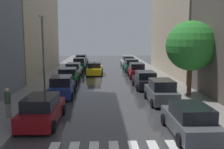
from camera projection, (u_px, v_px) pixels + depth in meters
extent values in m
cube|color=#38383A|center=(105.00, 77.00, 32.23)|extent=(28.00, 72.00, 0.04)
cube|color=gray|center=(53.00, 76.00, 31.93)|extent=(3.00, 72.00, 0.15)
cube|color=gray|center=(157.00, 76.00, 32.51)|extent=(3.00, 72.00, 0.15)
cube|color=#B2A38C|center=(23.00, 15.00, 34.83)|extent=(6.00, 20.79, 15.78)
cube|color=#B2A38C|center=(188.00, 15.00, 33.83)|extent=(6.00, 18.12, 15.61)
cube|color=maroon|center=(43.00, 113.00, 14.87)|extent=(1.99, 4.74, 0.81)
cube|color=black|center=(41.00, 102.00, 14.53)|extent=(1.71, 2.63, 0.66)
cylinder|color=black|center=(34.00, 110.00, 16.42)|extent=(0.24, 0.65, 0.64)
cylinder|color=black|center=(63.00, 110.00, 16.45)|extent=(0.24, 0.65, 0.64)
cylinder|color=black|center=(17.00, 127.00, 13.36)|extent=(0.24, 0.65, 0.64)
cylinder|color=black|center=(53.00, 127.00, 13.39)|extent=(0.24, 0.65, 0.64)
cube|color=navy|center=(62.00, 89.00, 21.44)|extent=(1.92, 4.38, 0.86)
cube|color=black|center=(62.00, 80.00, 21.11)|extent=(1.65, 2.43, 0.70)
cylinder|color=black|center=(54.00, 89.00, 22.83)|extent=(0.24, 0.65, 0.64)
cylinder|color=black|center=(74.00, 89.00, 22.96)|extent=(0.24, 0.65, 0.64)
cylinder|color=black|center=(48.00, 97.00, 20.00)|extent=(0.24, 0.65, 0.64)
cylinder|color=black|center=(72.00, 96.00, 20.13)|extent=(0.24, 0.65, 0.64)
cube|color=#0C4C2D|center=(68.00, 78.00, 27.05)|extent=(1.90, 4.16, 0.85)
cube|color=black|center=(68.00, 71.00, 26.73)|extent=(1.66, 2.29, 0.69)
cylinder|color=black|center=(61.00, 79.00, 28.41)|extent=(0.22, 0.64, 0.64)
cylinder|color=black|center=(78.00, 79.00, 28.48)|extent=(0.22, 0.64, 0.64)
cylinder|color=black|center=(57.00, 83.00, 25.70)|extent=(0.22, 0.64, 0.64)
cylinder|color=black|center=(76.00, 83.00, 25.77)|extent=(0.22, 0.64, 0.64)
cube|color=silver|center=(74.00, 71.00, 32.62)|extent=(1.89, 4.70, 0.82)
cube|color=black|center=(73.00, 66.00, 32.28)|extent=(1.64, 2.59, 0.67)
cylinder|color=black|center=(68.00, 72.00, 34.16)|extent=(0.23, 0.64, 0.64)
cylinder|color=black|center=(82.00, 72.00, 34.21)|extent=(0.23, 0.64, 0.64)
cylinder|color=black|center=(65.00, 75.00, 31.11)|extent=(0.23, 0.64, 0.64)
cylinder|color=black|center=(80.00, 75.00, 31.16)|extent=(0.23, 0.64, 0.64)
cube|color=#0C4C2D|center=(79.00, 65.00, 38.95)|extent=(1.78, 4.39, 0.89)
cube|color=black|center=(79.00, 60.00, 38.62)|extent=(1.57, 2.42, 0.73)
cylinder|color=black|center=(75.00, 66.00, 40.39)|extent=(0.22, 0.64, 0.64)
cylinder|color=black|center=(86.00, 66.00, 40.47)|extent=(0.22, 0.64, 0.64)
cylinder|color=black|center=(73.00, 69.00, 37.52)|extent=(0.22, 0.64, 0.64)
cylinder|color=black|center=(85.00, 69.00, 37.60)|extent=(0.22, 0.64, 0.64)
cube|color=brown|center=(82.00, 61.00, 45.15)|extent=(2.01, 4.82, 0.90)
cube|color=black|center=(81.00, 57.00, 44.80)|extent=(1.71, 2.68, 0.74)
cylinder|color=black|center=(78.00, 62.00, 46.74)|extent=(0.25, 0.65, 0.64)
cylinder|color=black|center=(88.00, 62.00, 46.75)|extent=(0.25, 0.65, 0.64)
cylinder|color=black|center=(75.00, 64.00, 43.64)|extent=(0.25, 0.65, 0.64)
cylinder|color=black|center=(86.00, 64.00, 43.65)|extent=(0.25, 0.65, 0.64)
cube|color=#474C51|center=(189.00, 124.00, 13.09)|extent=(1.88, 4.44, 0.78)
cube|color=black|center=(191.00, 111.00, 12.77)|extent=(1.65, 2.44, 0.64)
cylinder|color=black|center=(164.00, 119.00, 14.53)|extent=(0.22, 0.64, 0.64)
cylinder|color=black|center=(197.00, 119.00, 14.61)|extent=(0.22, 0.64, 0.64)
cylinder|color=black|center=(180.00, 140.00, 11.64)|extent=(0.22, 0.64, 0.64)
cylinder|color=black|center=(220.00, 139.00, 11.72)|extent=(0.22, 0.64, 0.64)
cube|color=#474C51|center=(161.00, 95.00, 19.42)|extent=(1.84, 4.06, 0.89)
cube|color=black|center=(162.00, 85.00, 19.10)|extent=(1.61, 2.24, 0.73)
cylinder|color=black|center=(146.00, 95.00, 20.74)|extent=(0.22, 0.64, 0.64)
cylinder|color=black|center=(168.00, 94.00, 20.83)|extent=(0.22, 0.64, 0.64)
cylinder|color=black|center=(153.00, 103.00, 18.10)|extent=(0.22, 0.64, 0.64)
cylinder|color=black|center=(178.00, 103.00, 18.18)|extent=(0.22, 0.64, 0.64)
cube|color=black|center=(145.00, 82.00, 24.90)|extent=(1.95, 4.23, 0.82)
cube|color=black|center=(146.00, 75.00, 24.58)|extent=(1.69, 2.34, 0.67)
cylinder|color=black|center=(133.00, 82.00, 26.25)|extent=(0.23, 0.64, 0.64)
cylinder|color=black|center=(151.00, 82.00, 26.36)|extent=(0.23, 0.64, 0.64)
cylinder|color=black|center=(138.00, 88.00, 23.51)|extent=(0.23, 0.64, 0.64)
cylinder|color=black|center=(158.00, 88.00, 23.62)|extent=(0.23, 0.64, 0.64)
cube|color=maroon|center=(137.00, 72.00, 31.51)|extent=(1.89, 4.64, 0.88)
cube|color=black|center=(137.00, 66.00, 31.17)|extent=(1.63, 2.56, 0.72)
cylinder|color=black|center=(128.00, 73.00, 33.03)|extent=(0.23, 0.64, 0.64)
cylinder|color=black|center=(142.00, 73.00, 33.07)|extent=(0.23, 0.64, 0.64)
cylinder|color=black|center=(130.00, 77.00, 30.03)|extent=(0.23, 0.64, 0.64)
cylinder|color=black|center=(146.00, 77.00, 30.07)|extent=(0.23, 0.64, 0.64)
cube|color=#0C4C2D|center=(131.00, 67.00, 37.38)|extent=(1.99, 4.70, 0.85)
cube|color=black|center=(131.00, 62.00, 37.04)|extent=(1.72, 2.60, 0.70)
cylinder|color=black|center=(123.00, 68.00, 38.88)|extent=(0.23, 0.64, 0.64)
cylinder|color=black|center=(136.00, 67.00, 39.00)|extent=(0.23, 0.64, 0.64)
cylinder|color=black|center=(126.00, 70.00, 35.84)|extent=(0.23, 0.64, 0.64)
cylinder|color=black|center=(139.00, 70.00, 35.96)|extent=(0.23, 0.64, 0.64)
cube|color=silver|center=(128.00, 63.00, 43.19)|extent=(1.99, 4.49, 0.84)
cube|color=black|center=(128.00, 58.00, 42.86)|extent=(1.70, 2.49, 0.69)
cylinder|color=black|center=(121.00, 64.00, 44.60)|extent=(0.24, 0.65, 0.64)
cylinder|color=black|center=(132.00, 63.00, 44.74)|extent=(0.24, 0.65, 0.64)
cylinder|color=black|center=(123.00, 65.00, 41.71)|extent=(0.24, 0.65, 0.64)
cylinder|color=black|center=(135.00, 65.00, 41.85)|extent=(0.24, 0.65, 0.64)
cube|color=yellow|center=(95.00, 70.00, 33.89)|extent=(1.98, 4.67, 0.80)
cube|color=black|center=(95.00, 65.00, 33.55)|extent=(1.70, 2.59, 0.65)
cube|color=#F2EDCC|center=(95.00, 62.00, 33.49)|extent=(0.21, 0.37, 0.18)
cylinder|color=black|center=(89.00, 71.00, 35.42)|extent=(0.24, 0.65, 0.64)
cylinder|color=black|center=(102.00, 71.00, 35.45)|extent=(0.24, 0.65, 0.64)
cylinder|color=black|center=(87.00, 74.00, 32.40)|extent=(0.24, 0.65, 0.64)
cylinder|color=black|center=(101.00, 74.00, 32.43)|extent=(0.24, 0.65, 0.64)
cylinder|color=gray|center=(8.00, 111.00, 15.38)|extent=(0.28, 0.28, 0.85)
cylinder|color=#38513D|center=(8.00, 98.00, 15.27)|extent=(0.36, 0.36, 0.68)
sphere|color=tan|center=(7.00, 90.00, 15.20)|extent=(0.27, 0.27, 0.27)
cylinder|color=#513823|center=(189.00, 81.00, 21.18)|extent=(0.36, 0.36, 2.35)
sphere|color=#2C812E|center=(191.00, 46.00, 20.76)|extent=(4.03, 4.03, 4.03)
cylinder|color=#595B60|center=(43.00, 55.00, 22.40)|extent=(0.16, 0.16, 6.40)
ellipsoid|color=beige|center=(42.00, 16.00, 21.91)|extent=(0.60, 0.28, 0.24)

